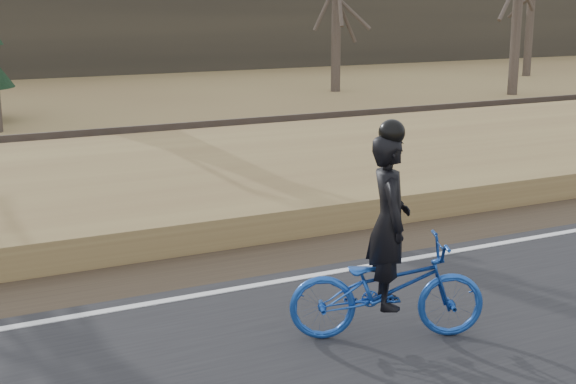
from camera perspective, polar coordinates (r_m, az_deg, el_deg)
name	(u,v)px	position (r m, az deg, el deg)	size (l,w,h in m)	color
ground	(426,267)	(10.77, 9.79, -5.25)	(120.00, 120.00, 0.00)	#96814C
road	(568,334)	(9.01, 19.32, -9.49)	(120.00, 6.00, 0.06)	black
edge_line	(417,258)	(10.90, 9.19, -4.63)	(120.00, 0.12, 0.01)	silver
shoulder	(377,241)	(11.70, 6.34, -3.49)	(120.00, 1.60, 0.04)	#473A2B
embankment	(285,185)	(14.17, -0.20, 0.48)	(120.00, 5.00, 0.44)	#96814C
ballast	(208,150)	(17.58, -5.71, 3.03)	(120.00, 3.00, 0.45)	slate
railroad	(208,136)	(17.53, -5.73, 4.00)	(120.00, 2.40, 0.29)	black
treeline_backdrop	(30,8)	(38.66, -17.84, 12.38)	(120.00, 4.00, 6.00)	#383328
cyclist	(388,271)	(8.19, 7.09, -5.60)	(2.10, 1.41, 2.26)	#17429E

